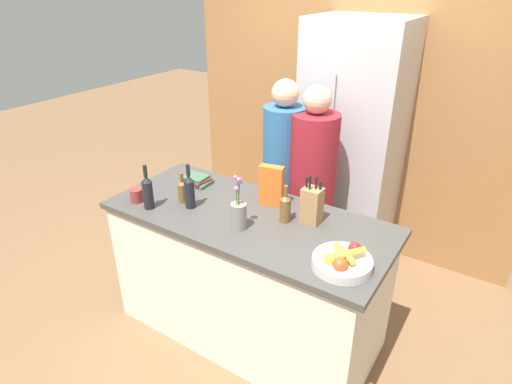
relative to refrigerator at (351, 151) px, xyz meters
name	(u,v)px	position (x,y,z in m)	size (l,w,h in m)	color
ground_plane	(249,328)	(-0.19, -1.21, -1.01)	(14.00, 14.00, 0.00)	brown
kitchen_island	(248,275)	(-0.19, -1.21, -0.54)	(1.81, 0.79, 0.94)	silver
back_wall_wood	(349,102)	(-0.19, 0.36, 0.29)	(3.01, 0.12, 2.60)	#9E6B3D
refrigerator	(351,151)	(0.00, 0.00, 0.00)	(0.73, 0.63, 2.02)	#B7B7BC
fruit_bowl	(342,261)	(0.51, -1.39, -0.03)	(0.31, 0.31, 0.11)	silver
knife_block	(312,205)	(0.18, -1.07, 0.04)	(0.11, 0.10, 0.31)	#A87A4C
flower_vase	(239,213)	(-0.15, -1.36, 0.02)	(0.09, 0.09, 0.34)	gray
cereal_box	(271,186)	(-0.13, -1.01, 0.06)	(0.16, 0.09, 0.27)	orange
coffee_mug	(136,195)	(-0.90, -1.46, -0.03)	(0.12, 0.08, 0.09)	#99332D
book_stack	(197,180)	(-0.75, -1.03, -0.05)	(0.20, 0.16, 0.06)	#3D6047
bottle_oil	(285,207)	(0.04, -1.14, 0.02)	(0.07, 0.07, 0.24)	brown
bottle_vinegar	(183,190)	(-0.64, -1.29, 0.01)	(0.06, 0.06, 0.21)	brown
bottle_wine	(190,191)	(-0.55, -1.32, 0.04)	(0.06, 0.06, 0.30)	black
bottle_water	(148,191)	(-0.77, -1.47, 0.04)	(0.07, 0.07, 0.30)	black
person_at_sink	(283,175)	(-0.30, -0.57, -0.07)	(0.30, 0.30, 1.65)	#383842
person_in_blue	(312,185)	(-0.06, -0.57, -0.09)	(0.34, 0.34, 1.64)	#383842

